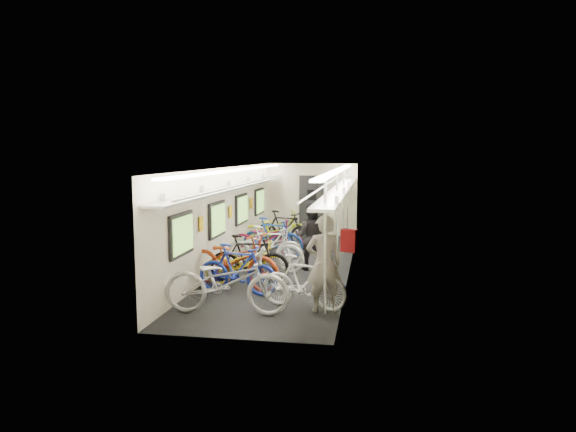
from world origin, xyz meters
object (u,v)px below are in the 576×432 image
(passenger_mid, at_px, (311,236))
(backpack, at_px, (349,241))
(bicycle_1, at_px, (237,269))
(passenger_near, at_px, (324,264))
(bicycle_0, at_px, (227,282))

(passenger_mid, bearing_deg, backpack, 110.65)
(bicycle_1, relative_size, passenger_near, 0.98)
(bicycle_1, bearing_deg, passenger_mid, -16.22)
(passenger_near, relative_size, backpack, 4.47)
(bicycle_1, relative_size, backpack, 4.37)
(passenger_near, xyz_separation_m, passenger_mid, (-0.61, 3.18, -0.05))
(passenger_mid, bearing_deg, passenger_near, 103.83)
(passenger_near, distance_m, passenger_mid, 3.23)
(passenger_near, distance_m, backpack, 0.62)
(bicycle_0, relative_size, bicycle_1, 1.30)
(bicycle_1, xyz_separation_m, passenger_near, (1.75, -0.81, 0.35))
(bicycle_0, bearing_deg, backpack, -83.50)
(bicycle_0, distance_m, passenger_mid, 3.74)
(bicycle_1, bearing_deg, backpack, -102.78)
(passenger_mid, bearing_deg, bicycle_0, 77.38)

